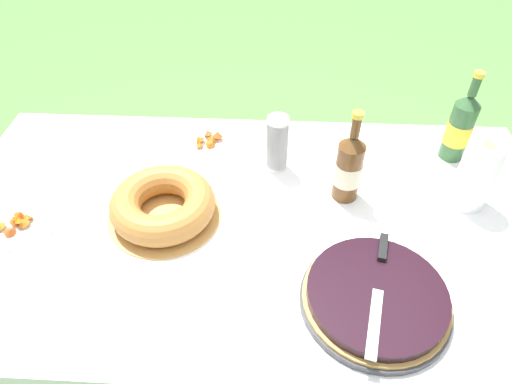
{
  "coord_description": "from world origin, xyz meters",
  "views": [
    {
      "loc": [
        0.07,
        -0.96,
        1.7
      ],
      "look_at": [
        0.02,
        0.05,
        0.75
      ],
      "focal_mm": 32.0,
      "sensor_mm": 36.0,
      "label": 1
    }
  ],
  "objects": [
    {
      "name": "snack_plate_left",
      "position": [
        -0.68,
        -0.07,
        0.7
      ],
      "size": [
        0.2,
        0.2,
        0.05
      ],
      "color": "white",
      "rests_on": "tablecloth"
    },
    {
      "name": "cup_stack",
      "position": [
        0.08,
        0.25,
        0.79
      ],
      "size": [
        0.07,
        0.07,
        0.2
      ],
      "color": "white",
      "rests_on": "tablecloth"
    },
    {
      "name": "paper_towel_roll",
      "position": [
        0.68,
        0.11,
        0.8
      ],
      "size": [
        0.11,
        0.11,
        0.23
      ],
      "color": "white",
      "rests_on": "tablecloth"
    },
    {
      "name": "bundt_cake",
      "position": [
        -0.26,
        -0.01,
        0.74
      ],
      "size": [
        0.35,
        0.35,
        0.1
      ],
      "color": "tan",
      "rests_on": "tablecloth"
    },
    {
      "name": "garden_table",
      "position": [
        0.0,
        0.0,
        0.63
      ],
      "size": [
        1.9,
        1.05,
        0.69
      ],
      "color": "#A87A47",
      "rests_on": "ground_plane"
    },
    {
      "name": "serving_knife",
      "position": [
        0.35,
        -0.26,
        0.75
      ],
      "size": [
        0.11,
        0.37,
        0.01
      ],
      "rotation": [
        0.0,
        0.0,
        4.48
      ],
      "color": "silver",
      "rests_on": "berry_tart"
    },
    {
      "name": "cider_bottle_green",
      "position": [
        0.69,
        0.34,
        0.81
      ],
      "size": [
        0.08,
        0.08,
        0.33
      ],
      "color": "#2D562D",
      "rests_on": "tablecloth"
    },
    {
      "name": "berry_tart",
      "position": [
        0.34,
        -0.29,
        0.72
      ],
      "size": [
        0.38,
        0.38,
        0.06
      ],
      "color": "#38383D",
      "rests_on": "tablecloth"
    },
    {
      "name": "cider_bottle_amber",
      "position": [
        0.3,
        0.12,
        0.81
      ],
      "size": [
        0.09,
        0.09,
        0.31
      ],
      "color": "brown",
      "rests_on": "tablecloth"
    },
    {
      "name": "tablecloth",
      "position": [
        0.0,
        0.0,
        0.68
      ],
      "size": [
        1.91,
        1.06,
        0.1
      ],
      "color": "white",
      "rests_on": "garden_table"
    },
    {
      "name": "ground_plane",
      "position": [
        0.0,
        0.0,
        0.0
      ],
      "size": [
        16.0,
        16.0,
        0.0
      ],
      "primitive_type": "plane",
      "color": "#568442"
    },
    {
      "name": "snack_plate_right",
      "position": [
        -0.17,
        0.36,
        0.7
      ],
      "size": [
        0.24,
        0.24,
        0.05
      ],
      "color": "white",
      "rests_on": "tablecloth"
    }
  ]
}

